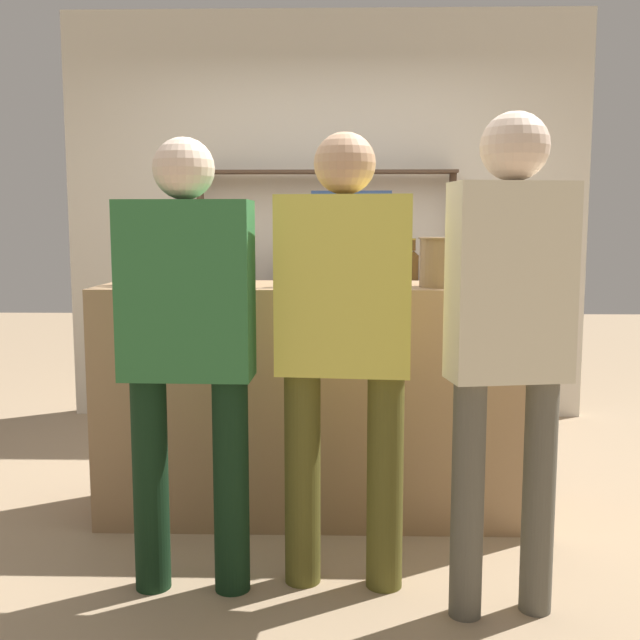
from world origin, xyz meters
The scene contains 16 objects.
ground_plane centered at (0.00, 0.00, 0.00)m, with size 16.00×16.00×0.00m, color #9E8466.
bar_counter centered at (0.00, 0.00, 0.54)m, with size 2.01×0.55×1.08m, color #997551.
back_wall centered at (0.00, 1.88, 1.40)m, with size 3.61×0.12×2.80m, color beige.
back_shelf centered at (0.01, 1.70, 1.13)m, with size 1.76×0.18×1.72m.
counter_bottle_0 centered at (-0.37, -0.02, 1.20)m, with size 0.07×0.07×0.31m.
counter_bottle_1 centered at (-0.84, -0.01, 1.22)m, with size 0.08×0.08×0.35m.
counter_bottle_2 centered at (-0.06, -0.07, 1.23)m, with size 0.09×0.09×0.37m.
counter_bottle_3 centered at (0.29, -0.09, 1.21)m, with size 0.09×0.09×0.32m.
counter_bottle_4 centered at (-0.52, -0.04, 1.21)m, with size 0.08×0.08×0.33m.
counter_bottle_5 centered at (-0.78, -0.08, 1.21)m, with size 0.07×0.07×0.35m.
wine_glass centered at (0.81, -0.05, 1.21)m, with size 0.07×0.07×0.17m.
ice_bucket centered at (0.55, -0.10, 1.19)m, with size 0.23×0.23×0.22m.
customer_right centered at (0.66, -0.92, 1.03)m, with size 0.42×0.24×1.72m.
customer_left centered at (-0.46, -0.77, 0.97)m, with size 0.47×0.22×1.66m.
server_behind_counter centered at (0.15, 0.67, 1.05)m, with size 0.43×0.23×1.77m.
customer_center centered at (0.10, -0.71, 0.98)m, with size 0.50×0.26×1.68m.
Camera 1 is at (0.08, -3.42, 1.36)m, focal length 42.00 mm.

